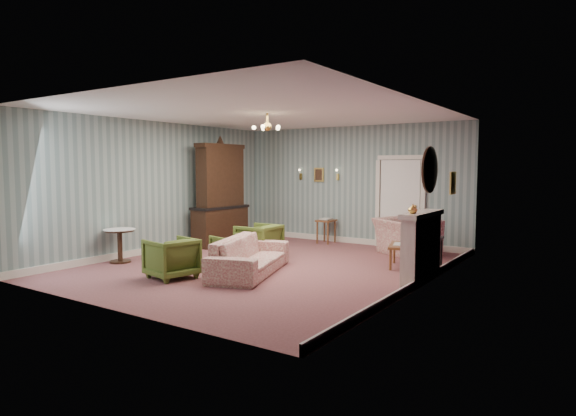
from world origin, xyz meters
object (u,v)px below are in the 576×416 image
Objects in this scene: side_table_black at (432,252)px; coffee_table at (403,256)px; olive_chair_b at (232,248)px; fireplace at (422,247)px; sofa_chintz at (250,249)px; wingback_chair at (407,231)px; pedestal_table at (120,246)px; dresser at (220,192)px; olive_chair_a at (172,256)px; olive_chair_c at (259,239)px.

coffee_table is at bearing -150.87° from side_table_black.
olive_chair_b is 3.58m from fireplace.
wingback_chair reaches higher than sofa_chintz.
olive_chair_b is 0.97× the size of pedestal_table.
coffee_table is (4.69, -0.12, -1.08)m from dresser.
pedestal_table reaches higher than side_table_black.
olive_chair_a is 0.34× the size of sofa_chintz.
pedestal_table is (-0.15, -2.81, -0.96)m from dresser.
sofa_chintz is at bearing 96.81° from wingback_chair.
dresser is 4.40× the size of side_table_black.
olive_chair_b is at bearing -149.81° from side_table_black.
fireplace is 1.22m from coffee_table.
dresser reaches higher than sofa_chintz.
side_table_black is (2.52, 2.32, -0.14)m from sofa_chintz.
olive_chair_c reaches higher than side_table_black.
sofa_chintz is 2.57× the size of coffee_table.
olive_chair_c is 0.36× the size of sofa_chintz.
olive_chair_a is 1.29× the size of side_table_black.
pedestal_table is (-4.41, -4.01, -0.19)m from wingback_chair.
wingback_chair reaches higher than olive_chair_b.
wingback_chair is (2.52, 4.41, 0.15)m from olive_chair_a.
fireplace reaches higher than olive_chair_b.
olive_chair_b is 3.83m from wingback_chair.
coffee_table is (2.94, 3.09, -0.16)m from olive_chair_a.
olive_chair_a is 0.54× the size of fireplace.
olive_chair_a is 2.29m from olive_chair_c.
olive_chair_b is 3.28m from coffee_table.
coffee_table is at bearing -64.28° from sofa_chintz.
olive_chair_c is 3.20m from wingback_chair.
olive_chair_c is 0.30× the size of dresser.
wingback_chair reaches higher than coffee_table.
olive_chair_c is at bearing 74.16° from wingback_chair.
olive_chair_a is at bearing -135.45° from side_table_black.
olive_chair_b is (0.11, 1.44, -0.05)m from olive_chair_a.
olive_chair_c is 3.50m from fireplace.
sofa_chintz reaches higher than side_table_black.
pedestal_table is at bearing -150.85° from side_table_black.
sofa_chintz is 3.43m from side_table_black.
fireplace is 2.37× the size of side_table_black.
fireplace is at bearing 132.67° from olive_chair_a.
fireplace is 2.07× the size of pedestal_table.
olive_chair_b is 2.26m from pedestal_table.
wingback_chair is at bearing 129.92° from side_table_black.
side_table_black is at bearing 162.54° from wingback_chair.
olive_chair_b is 0.54× the size of wingback_chair.
side_table_black is (3.28, 1.06, -0.10)m from olive_chair_c.
olive_chair_b is 0.83× the size of olive_chair_c.
wingback_chair is at bearing 130.28° from olive_chair_c.
coffee_table is 0.54m from side_table_black.
pedestal_table is (-2.78, -0.63, -0.09)m from sofa_chintz.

